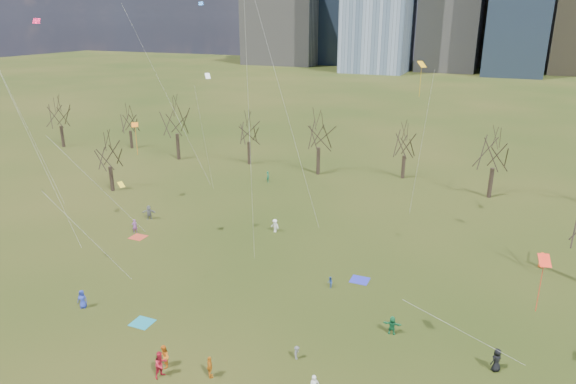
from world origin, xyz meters
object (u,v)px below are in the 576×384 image
at_px(blanket_navy, 360,280).
at_px(person_0, 82,299).
at_px(blanket_crimson, 138,237).
at_px(person_2, 161,364).
at_px(person_4, 210,367).
at_px(blanket_teal, 142,323).

distance_m(blanket_navy, person_0, 23.49).
relative_size(blanket_crimson, person_2, 0.85).
distance_m(person_2, person_4, 3.20).
xyz_separation_m(blanket_teal, person_0, (-5.80, -0.07, 0.77)).
height_order(blanket_teal, blanket_navy, same).
bearing_deg(blanket_navy, blanket_teal, -136.14).
relative_size(person_0, person_4, 1.00).
bearing_deg(person_0, blanket_navy, 10.83).
distance_m(blanket_teal, blanket_crimson, 16.84).
xyz_separation_m(blanket_teal, person_4, (8.11, -3.36, 0.77)).
bearing_deg(blanket_teal, blanket_crimson, 129.49).
height_order(blanket_teal, person_4, person_4).
bearing_deg(person_0, blanket_crimson, 87.31).
bearing_deg(blanket_navy, person_0, -145.87).
xyz_separation_m(person_2, person_4, (2.96, 1.18, -0.16)).
distance_m(blanket_teal, blanket_navy, 18.92).
bearing_deg(person_2, blanket_navy, -6.66).
relative_size(blanket_teal, person_0, 1.02).
xyz_separation_m(blanket_teal, blanket_navy, (13.64, 13.11, 0.00)).
xyz_separation_m(blanket_navy, blanket_crimson, (-24.35, -0.11, 0.00)).
relative_size(blanket_teal, blanket_crimson, 1.00).
distance_m(blanket_crimson, person_4, 24.94).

